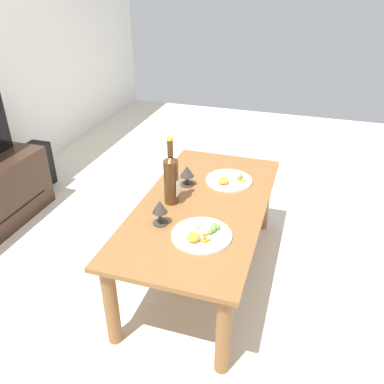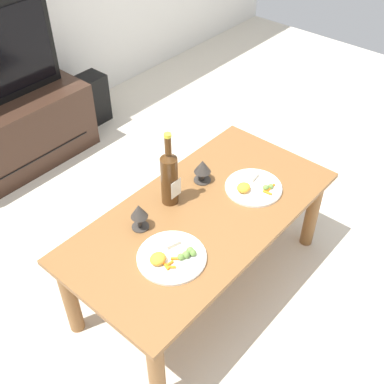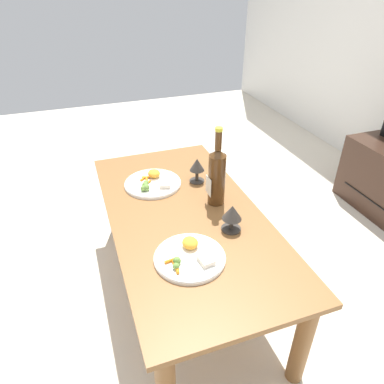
{
  "view_description": "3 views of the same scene",
  "coord_description": "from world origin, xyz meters",
  "px_view_note": "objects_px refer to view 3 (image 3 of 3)",
  "views": [
    {
      "loc": [
        -1.77,
        -0.5,
        1.61
      ],
      "look_at": [
        -0.02,
        0.06,
        0.57
      ],
      "focal_mm": 36.83,
      "sensor_mm": 36.0,
      "label": 1
    },
    {
      "loc": [
        -1.23,
        -1.0,
        2.02
      ],
      "look_at": [
        0.01,
        0.07,
        0.57
      ],
      "focal_mm": 44.76,
      "sensor_mm": 36.0,
      "label": 2
    },
    {
      "loc": [
        1.25,
        -0.4,
        1.44
      ],
      "look_at": [
        -0.02,
        0.04,
        0.59
      ],
      "focal_mm": 32.85,
      "sensor_mm": 36.0,
      "label": 3
    }
  ],
  "objects_px": {
    "wine_bottle": "(217,175)",
    "goblet_right": "(232,214)",
    "dining_table": "(185,227)",
    "dinner_plate_right": "(190,256)",
    "dinner_plate_left": "(153,183)",
    "goblet_left": "(197,166)"
  },
  "relations": [
    {
      "from": "goblet_left",
      "to": "dining_table",
      "type": "bearing_deg",
      "value": -30.87
    },
    {
      "from": "dining_table",
      "to": "goblet_right",
      "type": "bearing_deg",
      "value": 40.2
    },
    {
      "from": "goblet_left",
      "to": "dinner_plate_right",
      "type": "relative_size",
      "value": 0.48
    },
    {
      "from": "goblet_right",
      "to": "dinner_plate_left",
      "type": "bearing_deg",
      "value": -154.24
    },
    {
      "from": "goblet_right",
      "to": "dinner_plate_right",
      "type": "height_order",
      "value": "goblet_right"
    },
    {
      "from": "goblet_right",
      "to": "wine_bottle",
      "type": "bearing_deg",
      "value": 175.18
    },
    {
      "from": "dining_table",
      "to": "dinner_plate_right",
      "type": "bearing_deg",
      "value": -14.86
    },
    {
      "from": "goblet_left",
      "to": "goblet_right",
      "type": "height_order",
      "value": "goblet_left"
    },
    {
      "from": "goblet_left",
      "to": "dinner_plate_left",
      "type": "relative_size",
      "value": 0.45
    },
    {
      "from": "dinner_plate_left",
      "to": "wine_bottle",
      "type": "bearing_deg",
      "value": 43.67
    },
    {
      "from": "goblet_right",
      "to": "dinner_plate_right",
      "type": "bearing_deg",
      "value": -63.51
    },
    {
      "from": "wine_bottle",
      "to": "goblet_left",
      "type": "relative_size",
      "value": 2.87
    },
    {
      "from": "goblet_left",
      "to": "goblet_right",
      "type": "distance_m",
      "value": 0.43
    },
    {
      "from": "dinner_plate_left",
      "to": "dinner_plate_right",
      "type": "height_order",
      "value": "same"
    },
    {
      "from": "dining_table",
      "to": "goblet_right",
      "type": "height_order",
      "value": "goblet_right"
    },
    {
      "from": "wine_bottle",
      "to": "dinner_plate_left",
      "type": "bearing_deg",
      "value": -136.33
    },
    {
      "from": "wine_bottle",
      "to": "goblet_right",
      "type": "relative_size",
      "value": 3.11
    },
    {
      "from": "dining_table",
      "to": "wine_bottle",
      "type": "distance_m",
      "value": 0.29
    },
    {
      "from": "goblet_left",
      "to": "dinner_plate_left",
      "type": "bearing_deg",
      "value": -100.7
    },
    {
      "from": "dining_table",
      "to": "dinner_plate_right",
      "type": "distance_m",
      "value": 0.32
    },
    {
      "from": "dinner_plate_right",
      "to": "goblet_left",
      "type": "bearing_deg",
      "value": 157.25
    },
    {
      "from": "dinner_plate_left",
      "to": "goblet_left",
      "type": "bearing_deg",
      "value": 79.3
    }
  ]
}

